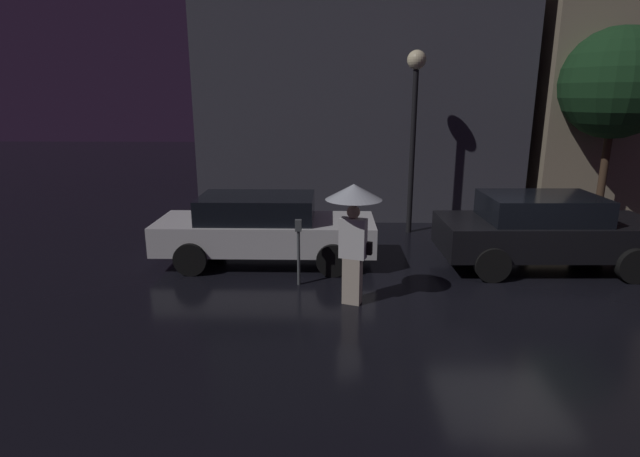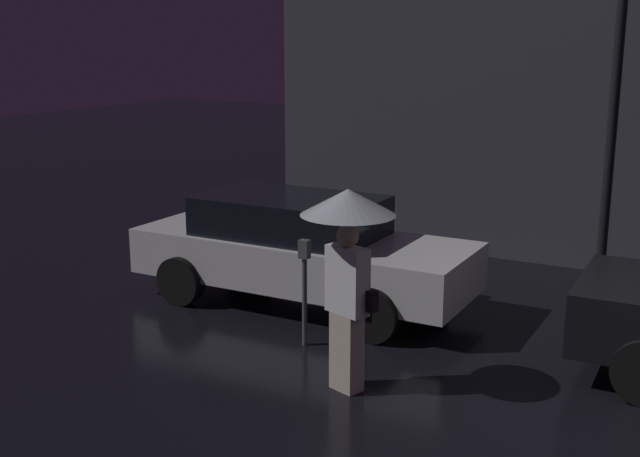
{
  "view_description": "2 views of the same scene",
  "coord_description": "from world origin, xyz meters",
  "px_view_note": "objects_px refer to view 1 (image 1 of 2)",
  "views": [
    {
      "loc": [
        -3.43,
        -8.96,
        3.58
      ],
      "look_at": [
        -3.64,
        0.37,
        1.06
      ],
      "focal_mm": 28.0,
      "sensor_mm": 36.0,
      "label": 1
    },
    {
      "loc": [
        0.44,
        -7.71,
        3.6
      ],
      "look_at": [
        -4.07,
        0.54,
        1.34
      ],
      "focal_mm": 45.0,
      "sensor_mm": 36.0,
      "label": 2
    }
  ],
  "objects_px": {
    "street_lamp_near": "(415,102)",
    "parking_meter": "(299,245)",
    "parked_car_black": "(545,230)",
    "pedestrian_with_umbrella": "(354,215)",
    "parked_car_white": "(264,228)"
  },
  "relations": [
    {
      "from": "street_lamp_near",
      "to": "parking_meter",
      "type": "bearing_deg",
      "value": -124.79
    },
    {
      "from": "parking_meter",
      "to": "street_lamp_near",
      "type": "height_order",
      "value": "street_lamp_near"
    },
    {
      "from": "pedestrian_with_umbrella",
      "to": "parking_meter",
      "type": "relative_size",
      "value": 1.64
    },
    {
      "from": "parking_meter",
      "to": "pedestrian_with_umbrella",
      "type": "bearing_deg",
      "value": -40.88
    },
    {
      "from": "parked_car_black",
      "to": "parking_meter",
      "type": "distance_m",
      "value": 5.25
    },
    {
      "from": "parked_car_white",
      "to": "parking_meter",
      "type": "relative_size",
      "value": 3.6
    },
    {
      "from": "pedestrian_with_umbrella",
      "to": "parking_meter",
      "type": "distance_m",
      "value": 1.55
    },
    {
      "from": "parked_car_black",
      "to": "street_lamp_near",
      "type": "distance_m",
      "value": 4.47
    },
    {
      "from": "parked_car_white",
      "to": "parked_car_black",
      "type": "xyz_separation_m",
      "value": [
        5.96,
        -0.2,
        0.04
      ]
    },
    {
      "from": "parked_car_white",
      "to": "street_lamp_near",
      "type": "height_order",
      "value": "street_lamp_near"
    },
    {
      "from": "pedestrian_with_umbrella",
      "to": "parked_car_black",
      "type": "bearing_deg",
      "value": 45.14
    },
    {
      "from": "parked_car_white",
      "to": "pedestrian_with_umbrella",
      "type": "bearing_deg",
      "value": -50.3
    },
    {
      "from": "parked_car_black",
      "to": "street_lamp_near",
      "type": "height_order",
      "value": "street_lamp_near"
    },
    {
      "from": "parked_car_black",
      "to": "pedestrian_with_umbrella",
      "type": "height_order",
      "value": "pedestrian_with_umbrella"
    },
    {
      "from": "pedestrian_with_umbrella",
      "to": "parking_meter",
      "type": "height_order",
      "value": "pedestrian_with_umbrella"
    }
  ]
}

